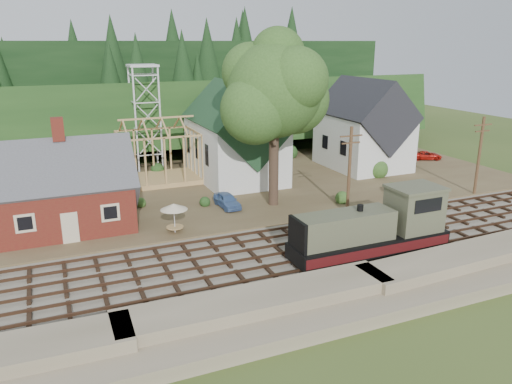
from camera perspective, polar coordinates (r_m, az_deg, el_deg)
name	(u,v)px	position (r m, az deg, el deg)	size (l,w,h in m)	color
ground	(306,250)	(37.65, 5.68, -6.56)	(140.00, 140.00, 0.00)	#384C1E
embankment	(374,302)	(31.26, 13.32, -12.13)	(64.00, 5.00, 1.60)	#7F7259
railroad_bed	(306,249)	(37.62, 5.69, -6.45)	(64.00, 11.00, 0.16)	#726B5B
village_flat	(224,186)	(53.14, -3.62, 0.68)	(64.00, 26.00, 0.30)	brown
hillside	(170,146)	(75.60, -9.77, 5.22)	(70.00, 28.00, 8.00)	#1E3F19
ridge	(149,129)	(91.00, -12.18, 7.03)	(80.00, 20.00, 12.00)	black
depot	(65,193)	(42.80, -20.98, -0.15)	(10.80, 7.41, 9.00)	maroon
church	(236,135)	(54.19, -2.32, 6.49)	(8.40, 15.17, 13.00)	silver
farmhouse	(364,129)	(61.12, 12.19, 7.01)	(8.40, 10.80, 10.60)	silver
timber_frame	(159,155)	(54.55, -11.07, 4.21)	(8.20, 6.20, 6.99)	tan
lattice_tower	(144,86)	(59.38, -12.72, 11.73)	(3.20, 3.20, 12.12)	silver
big_tree	(276,97)	(44.79, 2.27, 10.82)	(10.90, 8.40, 14.70)	#38281E
telegraph_pole_near	(349,170)	(43.99, 10.62, 2.53)	(2.20, 0.28, 8.00)	#4C331E
telegraph_pole_far	(479,155)	(53.64, 24.16, 3.90)	(2.20, 0.28, 8.00)	#4C331E
locomotive	(376,229)	(36.57, 13.53, -4.14)	(11.84, 2.96, 4.74)	black
car_blue	(227,200)	(45.71, -3.32, -0.96)	(1.55, 3.84, 1.31)	#557AB6
car_red	(427,155)	(68.05, 18.92, 3.99)	(1.76, 3.82, 1.06)	red
patio_set	(174,208)	(39.77, -9.37, -1.81)	(2.15, 2.15, 2.39)	silver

